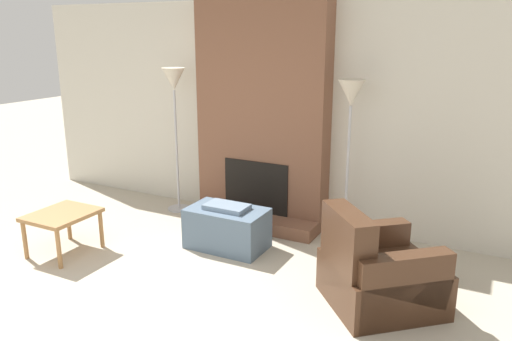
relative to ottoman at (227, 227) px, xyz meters
name	(u,v)px	position (x,y,z in m)	size (l,w,h in m)	color
wall_back	(269,112)	(-0.05, 1.10, 1.08)	(6.88, 0.06, 2.60)	beige
fireplace	(261,121)	(-0.05, 0.90, 1.00)	(1.61, 0.60, 2.60)	brown
ottoman	(227,227)	(0.00, 0.00, 0.00)	(0.83, 0.50, 0.48)	slate
armchair	(375,275)	(1.69, -0.45, 0.05)	(1.19, 1.18, 0.86)	#422819
side_table	(62,218)	(-1.44, -0.89, 0.16)	(0.56, 0.65, 0.44)	#9E7042
floor_lamp_left	(174,92)	(-1.17, 0.74, 1.30)	(0.29, 0.29, 1.81)	#ADADB2
floor_lamp_right	(351,107)	(1.06, 0.74, 1.26)	(0.29, 0.29, 1.77)	#ADADB2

